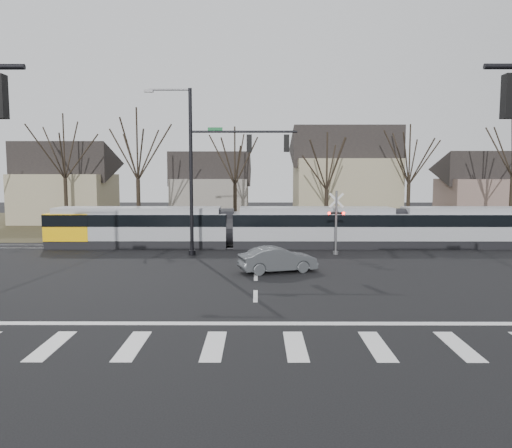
{
  "coord_description": "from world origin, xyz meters",
  "views": [
    {
      "loc": [
        0.09,
        -18.23,
        5.05
      ],
      "look_at": [
        0.0,
        9.0,
        2.3
      ],
      "focal_mm": 35.0,
      "sensor_mm": 36.0,
      "label": 1
    }
  ],
  "objects": [
    {
      "name": "crosswalk",
      "position": [
        0.0,
        -4.0,
        0.01
      ],
      "size": [
        27.0,
        2.6,
        0.01
      ],
      "color": "silver",
      "rests_on": "ground"
    },
    {
      "name": "sedan",
      "position": [
        1.13,
        7.09,
        0.66
      ],
      "size": [
        3.66,
        4.78,
        1.31
      ],
      "primitive_type": "imported",
      "rotation": [
        0.0,
        0.0,
        1.87
      ],
      "color": "#434649",
      "rests_on": "ground"
    },
    {
      "name": "house_a",
      "position": [
        -20.0,
        34.0,
        4.46
      ],
      "size": [
        9.72,
        8.64,
        8.6
      ],
      "color": "gray",
      "rests_on": "ground"
    },
    {
      "name": "house_c",
      "position": [
        9.0,
        33.0,
        5.23
      ],
      "size": [
        10.8,
        8.64,
        10.1
      ],
      "color": "gray",
      "rests_on": "ground"
    },
    {
      "name": "stop_line",
      "position": [
        0.0,
        -1.8,
        0.01
      ],
      "size": [
        28.0,
        0.35,
        0.01
      ],
      "primitive_type": "cube",
      "color": "silver",
      "rests_on": "ground"
    },
    {
      "name": "signal_pole_far",
      "position": [
        -2.41,
        12.5,
        5.7
      ],
      "size": [
        9.28,
        0.44,
        10.2
      ],
      "color": "black",
      "rests_on": "ground"
    },
    {
      "name": "rail_crossing_signal",
      "position": [
        5.0,
        12.79,
        1.89
      ],
      "size": [
        1.08,
        0.36,
        4.0
      ],
      "color": "#59595B",
      "rests_on": "ground"
    },
    {
      "name": "lane_dashes",
      "position": [
        0.0,
        16.0,
        0.01
      ],
      "size": [
        0.18,
        30.0,
        0.01
      ],
      "color": "silver",
      "rests_on": "ground"
    },
    {
      "name": "rail_pair",
      "position": [
        0.0,
        15.8,
        0.03
      ],
      "size": [
        90.0,
        1.52,
        0.06
      ],
      "color": "#59595E",
      "rests_on": "ground"
    },
    {
      "name": "grass_verge",
      "position": [
        0.0,
        32.0,
        0.01
      ],
      "size": [
        140.0,
        28.0,
        0.01
      ],
      "primitive_type": "cube",
      "color": "#38331E",
      "rests_on": "ground"
    },
    {
      "name": "tram",
      "position": [
        3.93,
        16.0,
        1.5
      ],
      "size": [
        36.25,
        2.69,
        2.75
      ],
      "color": "gray",
      "rests_on": "ground"
    },
    {
      "name": "tree_row",
      "position": [
        2.0,
        26.0,
        5.0
      ],
      "size": [
        59.2,
        7.2,
        10.0
      ],
      "color": "black",
      "rests_on": "ground"
    },
    {
      "name": "ground",
      "position": [
        0.0,
        0.0,
        0.0
      ],
      "size": [
        140.0,
        140.0,
        0.0
      ],
      "primitive_type": "plane",
      "color": "black"
    },
    {
      "name": "house_b",
      "position": [
        -5.0,
        36.0,
        3.97
      ],
      "size": [
        8.64,
        7.56,
        7.65
      ],
      "color": "slate",
      "rests_on": "ground"
    },
    {
      "name": "house_d",
      "position": [
        24.0,
        35.0,
        3.97
      ],
      "size": [
        8.64,
        7.56,
        7.65
      ],
      "color": "#6A554E",
      "rests_on": "ground"
    }
  ]
}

